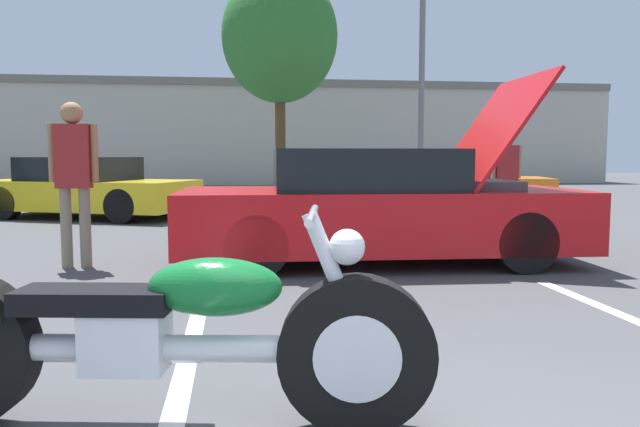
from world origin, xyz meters
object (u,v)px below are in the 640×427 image
Objects in this scene: spectator_by_show_car at (506,172)px; light_pole at (425,69)px; show_car_hood_open at (380,208)px; spectator_near_motorcycle at (74,169)px; tree_background at (280,37)px; parked_car_mid_left_row at (86,189)px; parked_car_mid_right_row at (446,185)px; motorcycle at (156,337)px.

light_pole is at bearing 82.64° from spectator_by_show_car.
show_car_hood_open reaches higher than spectator_near_motorcycle.
tree_background is (-4.22, 1.12, 1.04)m from light_pole.
light_pole is 4.49m from tree_background.
parked_car_mid_left_row is 2.78× the size of spectator_by_show_car.
tree_background is 1.53× the size of parked_car_mid_left_row.
light_pole is 3.80× the size of spectator_near_motorcycle.
tree_background reaches higher than parked_car_mid_right_row.
spectator_by_show_car is at bearing -97.36° from light_pole.
show_car_hood_open is at bearing -109.29° from light_pole.
show_car_hood_open is 7.44m from parked_car_mid_left_row.
light_pole is 1.52× the size of parked_car_mid_left_row.
show_car_hood_open is at bearing -1.98° from spectator_near_motorcycle.
spectator_by_show_car reaches higher than parked_car_mid_left_row.
tree_background is at bearing 165.14° from light_pole.
parked_car_mid_left_row is 7.98m from spectator_by_show_car.
spectator_by_show_car is at bearing 25.29° from spectator_near_motorcycle.
light_pole is 5.58m from parked_car_mid_right_row.
parked_car_mid_left_row is at bearing -123.32° from tree_background.
show_car_hood_open is 3.41m from spectator_near_motorcycle.
spectator_near_motorcycle reaches higher than parked_car_mid_right_row.
light_pole is 13.63m from spectator_near_motorcycle.
parked_car_mid_right_row is (3.12, 6.81, -0.07)m from show_car_hood_open.
parked_car_mid_right_row is at bearing 74.14° from motorcycle.
show_car_hood_open is (1.99, 4.16, 0.21)m from motorcycle.
parked_car_mid_left_row is (-4.30, -6.55, -4.27)m from tree_background.
light_pole reaches higher than parked_car_mid_left_row.
show_car_hood_open is at bearing -88.74° from tree_background.
tree_background is 13.10m from show_car_hood_open.
motorcycle is at bearing -95.92° from tree_background.
parked_car_mid_left_row is at bearing 130.35° from show_car_hood_open.
parked_car_mid_right_row is at bearing 86.44° from spectator_by_show_car.
motorcycle is at bearing -113.21° from show_car_hood_open.
light_pole is at bearing 92.37° from parked_car_mid_right_row.
show_car_hood_open reaches higher than spectator_by_show_car.
tree_background is at bearing 134.11° from parked_car_mid_right_row.
parked_car_mid_left_row is 0.95× the size of parked_car_mid_right_row.
motorcycle is 1.54× the size of spectator_by_show_car.
spectator_by_show_car is at bearing -71.26° from tree_background.
motorcycle is 4.62m from show_car_hood_open.
light_pole is 4.24× the size of spectator_by_show_car.
light_pole is at bearing -14.86° from tree_background.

